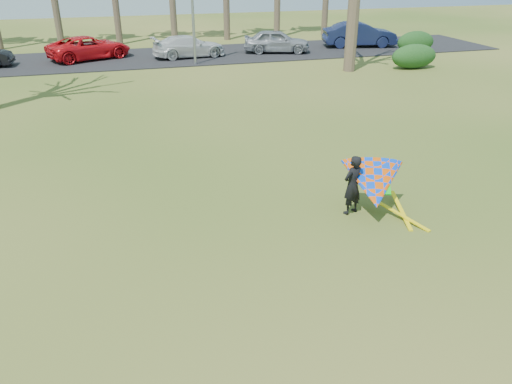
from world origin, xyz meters
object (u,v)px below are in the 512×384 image
object	(u,v)px
car_4	(277,41)
kite_flyer	(372,184)
car_3	(189,46)
car_2	(89,48)
car_5	(360,34)

from	to	relation	value
car_4	kite_flyer	world-z (taller)	kite_flyer
car_3	car_4	world-z (taller)	car_4
car_2	car_4	size ratio (longest dim) A/B	1.16
car_2	car_5	world-z (taller)	car_5
kite_flyer	car_5	bearing A→B (deg)	64.09
car_2	kite_flyer	bearing A→B (deg)	172.52
car_3	kite_flyer	distance (m)	22.17
car_4	kite_flyer	bearing A→B (deg)	-176.19
car_3	car_4	bearing A→B (deg)	-96.79
car_3	car_5	xyz separation A→B (m)	(12.07, 0.67, 0.17)
car_3	kite_flyer	bearing A→B (deg)	175.49
car_4	kite_flyer	size ratio (longest dim) A/B	1.79
car_5	car_3	bearing A→B (deg)	105.08
car_4	kite_flyer	xyz separation A→B (m)	(-4.80, -22.17, 0.05)
car_2	kite_flyer	world-z (taller)	kite_flyer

